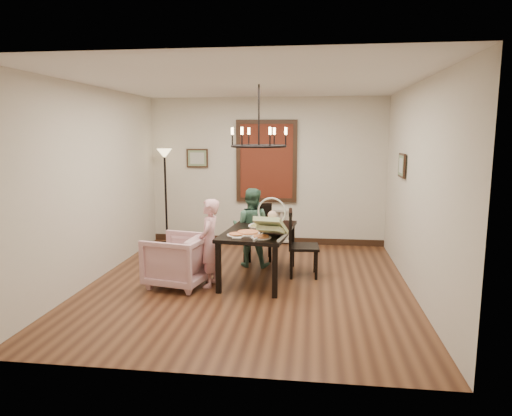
% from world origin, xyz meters
% --- Properties ---
extents(room_shell, '(4.51, 5.00, 2.81)m').
position_xyz_m(room_shell, '(0.00, 0.37, 1.40)').
color(room_shell, brown).
rests_on(room_shell, ground).
extents(dining_table, '(1.05, 1.67, 0.74)m').
position_xyz_m(dining_table, '(0.12, 0.28, 0.66)').
color(dining_table, black).
rests_on(dining_table, room_shell).
extents(chair_far, '(0.47, 0.47, 0.95)m').
position_xyz_m(chair_far, '(0.01, 1.29, 0.48)').
color(chair_far, black).
rests_on(chair_far, room_shell).
extents(chair_right, '(0.47, 0.47, 1.01)m').
position_xyz_m(chair_right, '(0.77, 0.49, 0.51)').
color(chair_right, black).
rests_on(chair_right, room_shell).
extents(armchair, '(0.95, 0.93, 0.73)m').
position_xyz_m(armchair, '(-0.98, -0.17, 0.36)').
color(armchair, '#D3A1AA').
rests_on(armchair, room_shell).
extents(elderly_woman, '(0.25, 0.38, 1.02)m').
position_xyz_m(elderly_woman, '(-0.53, -0.12, 0.51)').
color(elderly_woman, '#EBA6AE').
rests_on(elderly_woman, room_shell).
extents(seated_man, '(0.54, 0.43, 1.05)m').
position_xyz_m(seated_man, '(-0.08, 0.91, 0.53)').
color(seated_man, '#3E6953').
rests_on(seated_man, room_shell).
extents(baby_bouncer, '(0.51, 0.63, 0.37)m').
position_xyz_m(baby_bouncer, '(0.35, -0.23, 0.93)').
color(baby_bouncer, beige).
rests_on(baby_bouncer, dining_table).
extents(salad_bowl, '(0.35, 0.35, 0.09)m').
position_xyz_m(salad_bowl, '(0.12, 0.23, 0.79)').
color(salad_bowl, white).
rests_on(salad_bowl, dining_table).
extents(pizza_platter, '(0.34, 0.34, 0.04)m').
position_xyz_m(pizza_platter, '(0.01, -0.06, 0.76)').
color(pizza_platter, tan).
rests_on(pizza_platter, dining_table).
extents(drinking_glass, '(0.07, 0.07, 0.13)m').
position_xyz_m(drinking_glass, '(0.12, 0.29, 0.81)').
color(drinking_glass, silver).
rests_on(drinking_glass, dining_table).
extents(window_blinds, '(1.00, 0.03, 1.40)m').
position_xyz_m(window_blinds, '(0.00, 2.46, 1.60)').
color(window_blinds, '#571B11').
rests_on(window_blinds, room_shell).
extents(radiator, '(0.92, 0.12, 0.62)m').
position_xyz_m(radiator, '(0.00, 2.48, 0.35)').
color(radiator, silver).
rests_on(radiator, room_shell).
extents(picture_back, '(0.42, 0.03, 0.36)m').
position_xyz_m(picture_back, '(-1.35, 2.47, 1.65)').
color(picture_back, black).
rests_on(picture_back, room_shell).
extents(picture_right, '(0.03, 0.42, 0.36)m').
position_xyz_m(picture_right, '(2.21, 0.90, 1.65)').
color(picture_right, black).
rests_on(picture_right, room_shell).
extents(floor_lamp, '(0.30, 0.30, 1.80)m').
position_xyz_m(floor_lamp, '(-1.90, 2.15, 0.90)').
color(floor_lamp, black).
rests_on(floor_lamp, room_shell).
extents(chandelier, '(0.80, 0.80, 0.04)m').
position_xyz_m(chandelier, '(0.12, 0.28, 1.95)').
color(chandelier, black).
rests_on(chandelier, room_shell).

